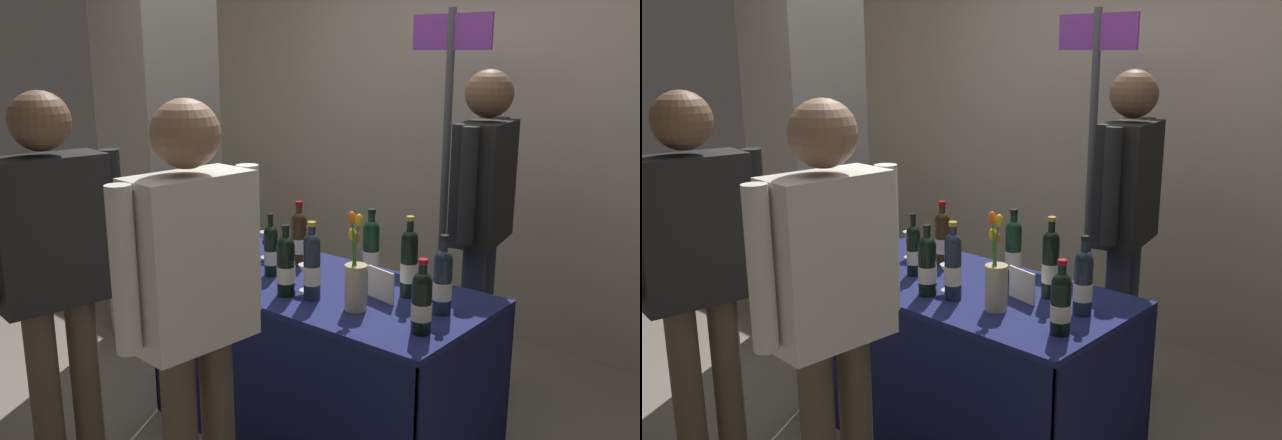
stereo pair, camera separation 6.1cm
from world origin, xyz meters
The scene contains 22 objects.
ground_plane centered at (0.00, 0.00, 0.00)m, with size 12.00×12.00×0.00m, color gray.
back_partition centered at (0.00, 1.71, 1.21)m, with size 7.60×0.12×2.41m, color #B2A893.
concrete_pillar centered at (-1.56, 0.30, 1.50)m, with size 0.53×0.53×2.99m, color gray.
tasting_table centered at (0.00, 0.00, 0.53)m, with size 1.54×0.76×0.76m.
featured_wine_bottle centered at (-0.26, -0.05, 0.88)m, with size 0.07×0.07×0.30m.
display_bottle_0 centered at (-0.27, 0.16, 0.90)m, with size 0.08×0.08×0.32m.
display_bottle_1 centered at (0.10, -0.17, 0.91)m, with size 0.07×0.07×0.34m.
display_bottle_2 centered at (0.64, -0.17, 0.88)m, with size 0.08×0.08×0.29m.
display_bottle_3 centered at (-0.65, -0.23, 0.91)m, with size 0.07×0.07×0.36m.
display_bottle_4 centered at (0.39, 0.13, 0.91)m, with size 0.07×0.07×0.36m.
display_bottle_5 centered at (-0.02, -0.20, 0.89)m, with size 0.08×0.08×0.31m.
display_bottle_6 centered at (0.60, 0.05, 0.89)m, with size 0.08×0.08×0.33m.
display_bottle_7 centered at (0.15, 0.19, 0.91)m, with size 0.08×0.08×0.34m.
wine_glass_near_vendor centered at (-0.47, 0.13, 0.85)m, with size 0.07×0.07×0.14m.
wine_glass_mid centered at (0.01, -0.10, 0.84)m, with size 0.08×0.08×0.12m.
wine_glass_near_taster centered at (-0.38, 0.28, 0.87)m, with size 0.07×0.07×0.15m.
flower_vase centered at (0.31, -0.14, 0.88)m, with size 0.09×0.09×0.42m.
brochure_stand centered at (0.33, 0.01, 0.83)m, with size 0.16×0.01×0.14m, color silver.
vendor_presenter centered at (0.36, 0.84, 1.03)m, with size 0.28×0.59×1.70m.
taster_foreground_right centered at (0.17, -0.86, 0.98)m, with size 0.23×0.58×1.64m.
taster_foreground_left centered at (-0.53, -0.97, 0.99)m, with size 0.27×0.59×1.65m.
booth_signpost centered at (0.00, 1.08, 1.24)m, with size 0.48×0.04×2.01m.
Camera 1 is at (1.87, -2.19, 1.78)m, focal length 37.64 mm.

